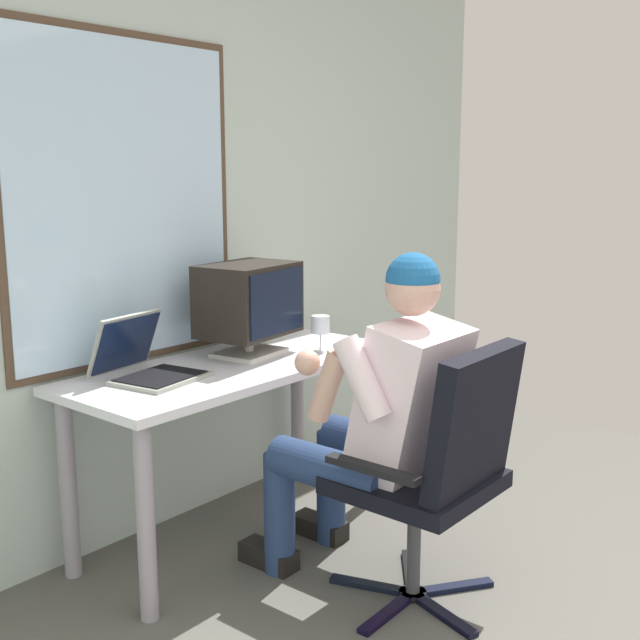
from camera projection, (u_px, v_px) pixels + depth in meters
name	position (u px, v px, depth m)	size (l,w,h in m)	color
wall_rear	(165.00, 225.00, 3.28)	(4.76, 0.08, 2.58)	#B0C0B7
desk	(235.00, 392.00, 3.21)	(1.44, 0.61, 0.75)	gray
office_chair	(442.00, 461.00, 2.67)	(0.61, 0.61, 0.95)	black
person_seated	(377.00, 416.00, 2.82)	(0.54, 0.82, 1.25)	navy
crt_monitor	(249.00, 301.00, 3.29)	(0.44, 0.35, 0.39)	beige
laptop	(144.00, 362.00, 2.95)	(0.37, 0.40, 0.24)	gray
wine_glass	(320.00, 326.00, 3.38)	(0.08, 0.08, 0.16)	silver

